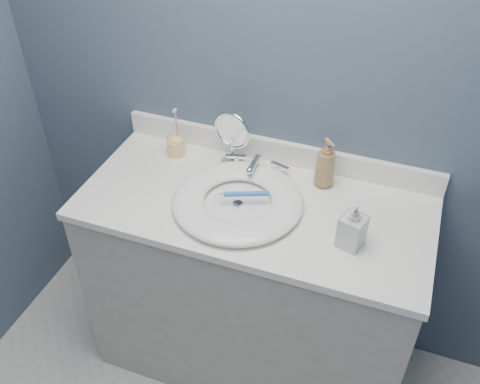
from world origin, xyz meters
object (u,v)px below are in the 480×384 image
at_px(makeup_mirror, 232,137).
at_px(toothbrush_holder, 176,144).
at_px(soap_bottle_amber, 326,163).
at_px(soap_bottle_clear, 353,225).

relative_size(makeup_mirror, toothbrush_holder, 1.10).
height_order(soap_bottle_amber, toothbrush_holder, toothbrush_holder).
distance_m(soap_bottle_amber, soap_bottle_clear, 0.31).
xyz_separation_m(soap_bottle_amber, toothbrush_holder, (-0.57, -0.01, -0.05)).
relative_size(makeup_mirror, soap_bottle_clear, 1.35).
relative_size(soap_bottle_amber, soap_bottle_clear, 1.15).
height_order(makeup_mirror, toothbrush_holder, makeup_mirror).
bearing_deg(toothbrush_holder, soap_bottle_amber, 1.36).
bearing_deg(makeup_mirror, toothbrush_holder, -163.98).
height_order(makeup_mirror, soap_bottle_amber, makeup_mirror).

